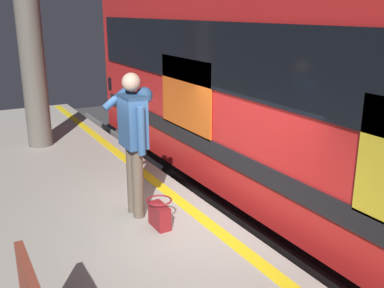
# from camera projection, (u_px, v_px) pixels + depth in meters

# --- Properties ---
(ground_plane) EXTENTS (23.69, 23.69, 0.00)m
(ground_plane) POSITION_uv_depth(u_px,v_px,m) (221.00, 283.00, 5.91)
(ground_plane) COLOR #3D3D3F
(safety_line) EXTENTS (15.47, 0.16, 0.01)m
(safety_line) POSITION_uv_depth(u_px,v_px,m) (203.00, 219.00, 5.47)
(safety_line) COLOR yellow
(safety_line) RESTS_ON platform
(track_rail_near) EXTENTS (20.53, 0.08, 0.16)m
(track_rail_near) POSITION_uv_depth(u_px,v_px,m) (289.00, 255.00, 6.42)
(track_rail_near) COLOR slate
(track_rail_near) RESTS_ON ground
(track_rail_far) EXTENTS (20.53, 0.08, 0.16)m
(track_rail_far) POSITION_uv_depth(u_px,v_px,m) (358.00, 232.00, 7.09)
(track_rail_far) COLOR slate
(track_rail_far) RESTS_ON ground
(train_carriage) EXTENTS (11.66, 3.08, 3.93)m
(train_carriage) POSITION_uv_depth(u_px,v_px,m) (365.00, 90.00, 5.70)
(train_carriage) COLOR red
(train_carriage) RESTS_ON ground
(passenger) EXTENTS (0.57, 0.55, 1.79)m
(passenger) POSITION_uv_depth(u_px,v_px,m) (134.00, 133.00, 5.31)
(passenger) COLOR brown
(passenger) RESTS_ON platform
(handbag) EXTENTS (0.33, 0.30, 0.35)m
(handbag) POSITION_uv_depth(u_px,v_px,m) (159.00, 214.00, 5.23)
(handbag) COLOR maroon
(handbag) RESTS_ON platform
(station_column) EXTENTS (0.44, 0.44, 3.32)m
(station_column) POSITION_uv_depth(u_px,v_px,m) (32.00, 57.00, 8.00)
(station_column) COLOR #59544C
(station_column) RESTS_ON platform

